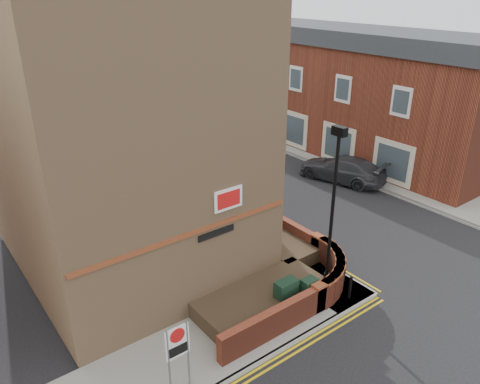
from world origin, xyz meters
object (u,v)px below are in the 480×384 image
object	(u,v)px
utility_cabinet_large	(286,296)
silver_car_near	(232,190)
lamppost	(332,214)
zone_sign	(178,347)

from	to	relation	value
utility_cabinet_large	silver_car_near	xyz separation A→B (m)	(3.91, 8.42, -0.05)
utility_cabinet_large	silver_car_near	world-z (taller)	silver_car_near
lamppost	utility_cabinet_large	bearing A→B (deg)	176.99
utility_cabinet_large	silver_car_near	distance (m)	9.28
lamppost	zone_sign	distance (m)	6.85
lamppost	silver_car_near	bearing A→B (deg)	76.73
zone_sign	silver_car_near	world-z (taller)	zone_sign
lamppost	utility_cabinet_large	distance (m)	3.24
lamppost	silver_car_near	world-z (taller)	lamppost
utility_cabinet_large	lamppost	bearing A→B (deg)	-3.01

